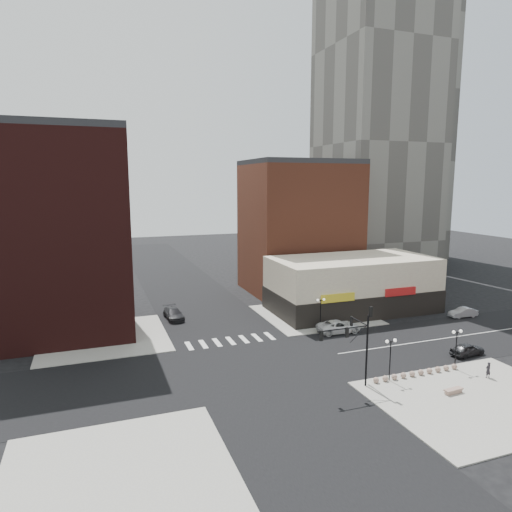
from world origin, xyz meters
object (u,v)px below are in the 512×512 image
stone_bench (453,391)px  street_lamp_se_a (391,349)px  pedestrian (488,370)px  silver_sedan (463,312)px  street_lamp_se_b (457,339)px  traffic_signal (356,336)px  street_lamp_ne (321,306)px  dark_sedan_north (174,314)px  white_suv (339,326)px  dark_sedan_east (467,349)px

stone_bench → street_lamp_se_a: bearing=127.4°
pedestrian → silver_sedan: bearing=-128.3°
stone_bench → street_lamp_se_b: bearing=41.3°
traffic_signal → street_lamp_se_b: size_ratio=1.87×
street_lamp_ne → dark_sedan_north: street_lamp_ne is taller
traffic_signal → silver_sedan: 30.55m
white_suv → dark_sedan_east: 15.10m
traffic_signal → street_lamp_ne: 16.62m
traffic_signal → stone_bench: (7.58, -4.45, -4.61)m
dark_sedan_east → silver_sedan: bearing=-48.2°
white_suv → street_lamp_se_b: bearing=-158.1°
dark_sedan_north → stone_bench: dark_sedan_north is taller
silver_sedan → dark_sedan_north: bearing=-104.5°
street_lamp_se_b → pedestrian: street_lamp_se_b is taller
street_lamp_se_b → silver_sedan: bearing=43.7°
traffic_signal → pedestrian: (13.25, -2.93, -4.05)m
street_lamp_se_a → dark_sedan_north: street_lamp_se_a is taller
street_lamp_ne → pedestrian: size_ratio=2.61×
street_lamp_se_b → stone_bench: bearing=-134.3°
traffic_signal → silver_sedan: bearing=27.9°
dark_sedan_north → pedestrian: pedestrian is taller
street_lamp_se_b → pedestrian: bearing=-61.6°
street_lamp_ne → pedestrian: street_lamp_ne is taller
white_suv → pedestrian: bearing=-156.6°
pedestrian → stone_bench: 5.90m
street_lamp_se_a → pedestrian: size_ratio=2.61×
silver_sedan → traffic_signal: bearing=-57.9°
dark_sedan_east → street_lamp_se_a: bearing=96.7°
silver_sedan → white_suv: bearing=-86.3°
traffic_signal → dark_sedan_east: size_ratio=1.88×
street_lamp_ne → silver_sedan: 22.19m
street_lamp_se_a → dark_sedan_east: (12.30, 2.71, -2.59)m
white_suv → stone_bench: white_suv is taller
white_suv → pedestrian: size_ratio=3.58×
white_suv → dark_sedan_east: bearing=-138.9°
street_lamp_ne → dark_sedan_north: bearing=145.9°
silver_sedan → pedestrian: pedestrian is taller
dark_sedan_north → traffic_signal: bearing=-69.7°
street_lamp_se_a → street_lamp_se_b: size_ratio=1.00×
street_lamp_ne → pedestrian: (8.49, -18.76, -2.38)m
silver_sedan → dark_sedan_north: dark_sedan_north is taller
white_suv → silver_sedan: 20.10m
street_lamp_se_b → traffic_signal: bearing=179.2°
street_lamp_se_a → stone_bench: size_ratio=2.15×
street_lamp_ne → dark_sedan_north: (-17.04, 11.54, -2.52)m
traffic_signal → pedestrian: 14.16m
street_lamp_se_b → dark_sedan_east: street_lamp_se_b is taller
traffic_signal → street_lamp_se_a: bearing=-2.6°
street_lamp_se_b → street_lamp_ne: same height
traffic_signal → street_lamp_ne: (4.76, 15.83, -1.67)m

